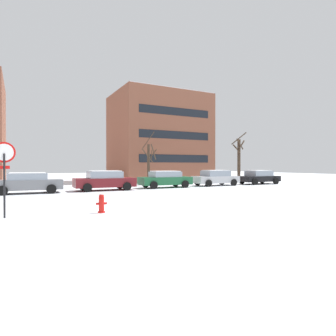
% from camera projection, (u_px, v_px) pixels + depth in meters
% --- Properties ---
extents(ground_plane, '(120.00, 120.00, 0.00)m').
position_uv_depth(ground_plane, '(59.00, 208.00, 13.10)').
color(ground_plane, white).
extents(road_surface, '(80.00, 8.54, 0.00)m').
position_uv_depth(road_surface, '(52.00, 200.00, 16.00)').
color(road_surface, silver).
rests_on(road_surface, ground).
extents(stop_sign, '(0.75, 0.14, 2.80)m').
position_uv_depth(stop_sign, '(4.00, 165.00, 10.57)').
color(stop_sign, black).
rests_on(stop_sign, ground).
extents(fire_hydrant, '(0.44, 0.30, 0.82)m').
position_uv_depth(fire_hydrant, '(101.00, 203.00, 11.81)').
color(fire_hydrant, red).
rests_on(fire_hydrant, ground).
extents(parked_car_gray, '(4.53, 2.14, 1.44)m').
position_uv_depth(parked_car_gray, '(28.00, 183.00, 19.91)').
color(parked_car_gray, slate).
rests_on(parked_car_gray, ground).
extents(parked_car_maroon, '(4.63, 2.20, 1.53)m').
position_uv_depth(parked_car_maroon, '(105.00, 180.00, 22.36)').
color(parked_car_maroon, maroon).
rests_on(parked_car_maroon, ground).
extents(parked_car_green, '(4.58, 2.11, 1.46)m').
position_uv_depth(parked_car_green, '(165.00, 179.00, 25.04)').
color(parked_car_green, '#1E6038').
rests_on(parked_car_green, ground).
extents(parked_car_silver, '(4.43, 2.16, 1.48)m').
position_uv_depth(parked_car_silver, '(216.00, 178.00, 27.51)').
color(parked_car_silver, silver).
rests_on(parked_car_silver, ground).
extents(parked_car_black, '(4.38, 2.22, 1.42)m').
position_uv_depth(parked_car_black, '(259.00, 177.00, 29.84)').
color(parked_car_black, black).
rests_on(parked_car_black, ground).
extents(tree_far_mid, '(1.62, 1.68, 5.35)m').
position_uv_depth(tree_far_mid, '(149.00, 162.00, 28.42)').
color(tree_far_mid, '#423326').
rests_on(tree_far_mid, ground).
extents(tree_far_left, '(1.89, 1.88, 5.80)m').
position_uv_depth(tree_far_left, '(239.00, 158.00, 32.94)').
color(tree_far_left, '#423326').
rests_on(tree_far_left, ground).
extents(building_far_right, '(11.31, 8.91, 10.94)m').
position_uv_depth(building_far_right, '(159.00, 138.00, 37.17)').
color(building_far_right, brown).
rests_on(building_far_right, ground).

